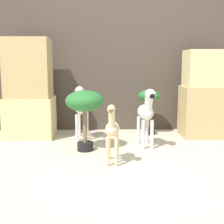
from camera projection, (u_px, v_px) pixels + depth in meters
ground_plane at (124, 166)px, 2.95m from camera, size 14.00×14.00×0.00m
wall_back at (117, 53)px, 4.43m from camera, size 6.40×0.08×2.20m
rock_pillar_left at (29, 91)px, 4.00m from camera, size 0.62×0.47×1.28m
rock_pillar_right at (206, 96)px, 4.08m from camera, size 0.62×0.47×1.13m
zebra_right at (146, 111)px, 3.53m from camera, size 0.21×0.50×0.69m
zebra_left at (81, 106)px, 3.90m from camera, size 0.19×0.50×0.69m
giraffe_figurine at (112, 129)px, 2.96m from camera, size 0.16×0.42×0.60m
potted_palm_front at (149, 103)px, 4.20m from camera, size 0.29×0.29×0.61m
potted_palm_back at (85, 104)px, 3.39m from camera, size 0.42×0.42×0.67m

